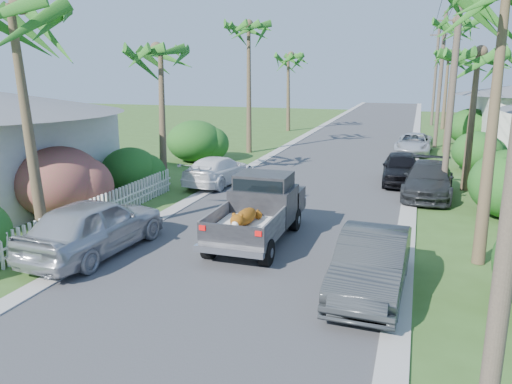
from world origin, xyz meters
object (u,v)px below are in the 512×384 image
(parked_car_rn, at_px, (371,264))
(parked_car_rm, at_px, (428,180))
(palm_l_c, at_px, (249,25))
(utility_pole_c, at_px, (440,80))
(palm_l_b, at_px, (159,49))
(palm_r_c, at_px, (457,22))
(pickup_truck, at_px, (261,207))
(palm_r_b, at_px, (478,53))
(parked_car_ln, at_px, (94,226))
(palm_l_d, at_px, (289,55))
(parked_car_rd, at_px, (414,144))
(parked_car_lf, at_px, (219,171))
(utility_pole_b, at_px, (453,87))
(parked_car_rf, at_px, (401,168))
(palm_l_a, at_px, (15,7))
(utility_pole_d, at_px, (435,77))
(palm_r_d, at_px, (449,52))

(parked_car_rn, height_order, parked_car_rm, parked_car_rn)
(palm_l_c, distance_m, utility_pole_c, 13.47)
(palm_l_b, distance_m, palm_r_c, 19.21)
(pickup_truck, bearing_deg, palm_r_b, 53.02)
(parked_car_ln, bearing_deg, palm_r_b, -129.13)
(pickup_truck, bearing_deg, palm_l_d, 102.79)
(parked_car_rd, height_order, utility_pole_c, utility_pole_c)
(parked_car_lf, bearing_deg, utility_pole_b, -171.14)
(parked_car_rf, bearing_deg, palm_r_b, -14.91)
(parked_car_rd, relative_size, palm_l_d, 0.60)
(palm_l_a, bearing_deg, parked_car_rm, 42.89)
(parked_car_rn, bearing_deg, palm_l_c, 118.78)
(parked_car_rn, bearing_deg, parked_car_ln, -179.30)
(parked_car_ln, xyz_separation_m, palm_l_c, (-1.66, 18.86, 7.07))
(parked_car_rn, height_order, utility_pole_c, utility_pole_c)
(parked_car_rm, xyz_separation_m, palm_l_d, (-11.50, 20.59, 5.73))
(parked_car_lf, relative_size, utility_pole_d, 0.50)
(palm_r_b, bearing_deg, palm_l_a, -136.85)
(palm_r_b, bearing_deg, palm_r_d, 90.23)
(parked_car_rn, distance_m, utility_pole_b, 10.94)
(utility_pole_b, distance_m, utility_pole_c, 15.00)
(palm_l_c, bearing_deg, palm_r_c, 18.15)
(parked_car_rf, height_order, parked_car_ln, parked_car_ln)
(palm_l_b, distance_m, palm_l_c, 10.19)
(palm_l_a, xyz_separation_m, palm_l_c, (0.20, 19.00, 0.98))
(palm_r_c, relative_size, utility_pole_d, 1.04)
(parked_car_lf, height_order, palm_l_a, palm_l_a)
(parked_car_rn, distance_m, parked_car_lf, 12.58)
(palm_r_c, bearing_deg, parked_car_rn, -96.44)
(parked_car_lf, distance_m, utility_pole_d, 32.12)
(parked_car_rm, height_order, palm_r_d, palm_r_d)
(parked_car_rf, relative_size, palm_r_c, 0.46)
(parked_car_rn, height_order, palm_r_c, palm_r_c)
(palm_r_b, height_order, palm_r_d, palm_r_d)
(parked_car_rf, bearing_deg, utility_pole_d, 83.46)
(utility_pole_c, bearing_deg, palm_r_d, 85.71)
(palm_l_a, height_order, utility_pole_c, utility_pole_c)
(pickup_truck, xyz_separation_m, parked_car_lf, (-4.20, 6.68, -0.35))
(pickup_truck, distance_m, parked_car_rd, 19.23)
(parked_car_lf, distance_m, palm_l_c, 11.90)
(palm_l_c, distance_m, palm_r_c, 12.84)
(palm_r_c, distance_m, palm_r_d, 14.07)
(palm_l_c, xyz_separation_m, palm_r_b, (12.60, -7.00, -1.96))
(palm_l_c, xyz_separation_m, palm_r_c, (12.20, 4.00, 0.20))
(palm_l_d, bearing_deg, parked_car_ln, -85.99)
(utility_pole_d, bearing_deg, palm_l_c, -118.92)
(palm_r_d, bearing_deg, palm_r_b, -89.77)
(parked_car_ln, xyz_separation_m, palm_r_c, (10.54, 22.86, 7.27))
(parked_car_rn, xyz_separation_m, palm_l_a, (-9.80, 0.04, 6.19))
(parked_car_rf, height_order, utility_pole_b, utility_pole_b)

